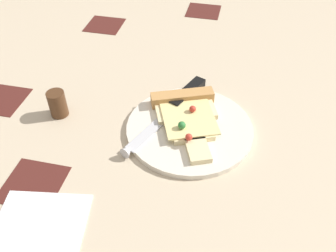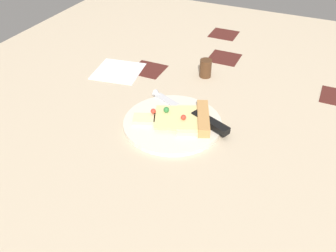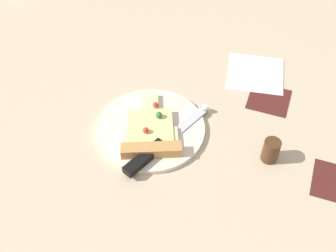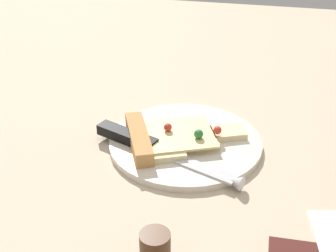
{
  "view_description": "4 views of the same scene",
  "coord_description": "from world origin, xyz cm",
  "px_view_note": "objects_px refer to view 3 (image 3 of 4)",
  "views": [
    {
      "loc": [
        55.12,
        13.13,
        45.64
      ],
      "look_at": [
        11.26,
        3.28,
        3.5
      ],
      "focal_mm": 38.79,
      "sensor_mm": 36.0,
      "label": 1
    },
    {
      "loc": [
        -19.56,
        69.49,
        51.11
      ],
      "look_at": [
        7.45,
        10.13,
        2.25
      ],
      "focal_mm": 39.33,
      "sensor_mm": 36.0,
      "label": 2
    },
    {
      "loc": [
        -46.41,
        -16.65,
        69.11
      ],
      "look_at": [
        8.43,
        2.87,
        2.16
      ],
      "focal_mm": 45.97,
      "sensor_mm": 36.0,
      "label": 3
    },
    {
      "loc": [
        17.83,
        -56.0,
        41.3
      ],
      "look_at": [
        5.47,
        5.47,
        3.78
      ],
      "focal_mm": 53.72,
      "sensor_mm": 36.0,
      "label": 4
    }
  ],
  "objects_px": {
    "knife": "(161,145)",
    "pepper_shaker": "(271,150)",
    "napkin": "(256,73)",
    "pizza_slice": "(151,134)",
    "plate": "(151,128)"
  },
  "relations": [
    {
      "from": "knife",
      "to": "pepper_shaker",
      "type": "bearing_deg",
      "value": 36.72
    },
    {
      "from": "napkin",
      "to": "pizza_slice",
      "type": "bearing_deg",
      "value": 149.17
    },
    {
      "from": "pepper_shaker",
      "to": "pizza_slice",
      "type": "bearing_deg",
      "value": 97.87
    },
    {
      "from": "plate",
      "to": "pepper_shaker",
      "type": "relative_size",
      "value": 4.48
    },
    {
      "from": "pizza_slice",
      "to": "napkin",
      "type": "relative_size",
      "value": 1.47
    },
    {
      "from": "pizza_slice",
      "to": "knife",
      "type": "relative_size",
      "value": 0.83
    },
    {
      "from": "pizza_slice",
      "to": "pepper_shaker",
      "type": "xyz_separation_m",
      "value": [
        0.03,
        -0.24,
        0.01
      ]
    },
    {
      "from": "napkin",
      "to": "plate",
      "type": "bearing_deg",
      "value": 145.25
    },
    {
      "from": "pizza_slice",
      "to": "pepper_shaker",
      "type": "height_order",
      "value": "pepper_shaker"
    },
    {
      "from": "pizza_slice",
      "to": "knife",
      "type": "xyz_separation_m",
      "value": [
        -0.02,
        -0.03,
        -0.0
      ]
    },
    {
      "from": "knife",
      "to": "pepper_shaker",
      "type": "height_order",
      "value": "pepper_shaker"
    },
    {
      "from": "plate",
      "to": "napkin",
      "type": "xyz_separation_m",
      "value": [
        0.25,
        -0.17,
        -0.0
      ]
    },
    {
      "from": "knife",
      "to": "napkin",
      "type": "relative_size",
      "value": 1.76
    },
    {
      "from": "knife",
      "to": "napkin",
      "type": "xyz_separation_m",
      "value": [
        0.29,
        -0.13,
        -0.01
      ]
    },
    {
      "from": "pepper_shaker",
      "to": "napkin",
      "type": "height_order",
      "value": "pepper_shaker"
    }
  ]
}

